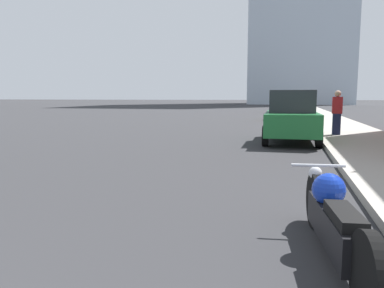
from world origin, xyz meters
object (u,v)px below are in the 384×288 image
at_px(parked_car_blue, 288,103).
at_px(pedestrian, 337,112).
at_px(motorcycle, 334,220).
at_px(parked_car_black, 286,102).
at_px(parked_car_yellow, 286,108).
at_px(parked_car_green, 291,117).
at_px(parked_car_red, 287,104).

relative_size(parked_car_blue, pedestrian, 2.74).
xyz_separation_m(motorcycle, parked_car_black, (-0.75, 57.90, 0.42)).
xyz_separation_m(parked_car_yellow, parked_car_black, (-0.18, 35.11, -0.03)).
distance_m(parked_car_yellow, parked_car_black, 35.11).
distance_m(parked_car_blue, pedestrian, 34.50).
bearing_deg(parked_car_black, parked_car_blue, -88.50).
relative_size(motorcycle, parked_car_green, 0.65).
distance_m(parked_car_yellow, pedestrian, 11.49).
bearing_deg(parked_car_green, parked_car_black, 89.57).
bearing_deg(parked_car_yellow, parked_car_red, 85.39).
bearing_deg(parked_car_yellow, parked_car_black, 85.51).
height_order(motorcycle, pedestrian, pedestrian).
xyz_separation_m(parked_car_blue, pedestrian, (1.86, -34.45, 0.14)).
relative_size(parked_car_red, pedestrian, 2.76).
height_order(parked_car_green, pedestrian, pedestrian).
relative_size(parked_car_green, pedestrian, 2.45).
bearing_deg(parked_car_green, parked_car_yellow, 90.10).
bearing_deg(parked_car_blue, parked_car_black, 96.82).
relative_size(parked_car_yellow, parked_car_red, 1.00).
xyz_separation_m(parked_car_red, pedestrian, (1.97, -23.85, 0.14)).
height_order(parked_car_yellow, parked_car_blue, parked_car_blue).
bearing_deg(parked_car_yellow, motorcycle, -93.35).
distance_m(parked_car_green, parked_car_black, 48.12).
xyz_separation_m(parked_car_green, parked_car_yellow, (-0.23, 13.01, -0.03)).
height_order(parked_car_green, parked_car_black, parked_car_green).
bearing_deg(parked_car_green, parked_car_red, 89.69).
relative_size(motorcycle, parked_car_blue, 0.58).
bearing_deg(parked_car_red, pedestrian, -83.39).
height_order(motorcycle, parked_car_yellow, parked_car_yellow).
xyz_separation_m(motorcycle, parked_car_yellow, (-0.57, 22.79, 0.45)).
bearing_deg(motorcycle, parked_car_green, 85.34).
bearing_deg(parked_car_yellow, parked_car_blue, 85.04).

